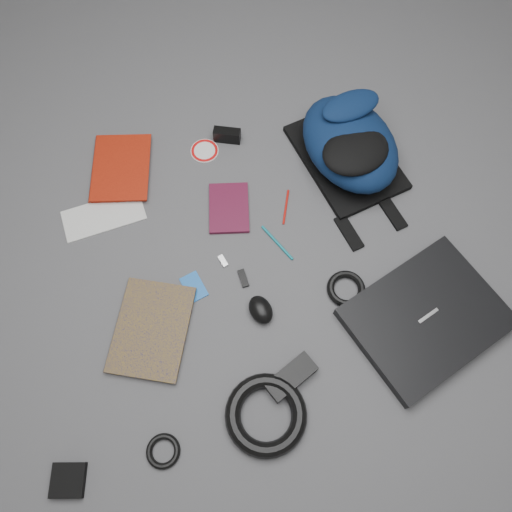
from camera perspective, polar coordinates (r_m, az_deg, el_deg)
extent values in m
plane|color=#4F4F51|center=(1.47, 0.00, -0.30)|extent=(4.00, 4.00, 0.00)
cube|color=black|center=(1.47, 18.85, -6.68)|extent=(0.48, 0.43, 0.04)
imported|color=maroon|center=(1.68, -18.21, 9.44)|extent=(0.23, 0.28, 0.03)
imported|color=#A07A0B|center=(1.45, -15.60, -7.47)|extent=(0.29, 0.33, 0.02)
cube|color=silver|center=(1.60, -17.01, 4.47)|extent=(0.25, 0.13, 0.00)
cube|color=#400C1F|center=(1.54, -3.11, 5.51)|extent=(0.15, 0.19, 0.01)
cube|color=black|center=(1.66, -3.32, 13.61)|extent=(0.09, 0.06, 0.05)
cylinder|color=silver|center=(1.66, -5.90, 11.87)|extent=(0.12, 0.12, 0.00)
cylinder|color=#0D707D|center=(1.49, 2.44, 1.53)|extent=(0.07, 0.13, 0.01)
cylinder|color=#B5140D|center=(1.55, 3.44, 5.62)|extent=(0.05, 0.11, 0.01)
cube|color=#175CB3|center=(1.45, -7.11, -3.52)|extent=(0.07, 0.10, 0.00)
cube|color=black|center=(1.45, -1.47, -2.56)|extent=(0.02, 0.06, 0.01)
cube|color=#B5B4B7|center=(1.47, -3.80, -0.57)|extent=(0.03, 0.04, 0.01)
ellipsoid|color=black|center=(1.40, 0.54, -6.16)|extent=(0.08, 0.10, 0.05)
cylinder|color=#A4A4A6|center=(1.43, -9.22, -6.89)|extent=(0.07, 0.07, 0.01)
cylinder|color=silver|center=(1.42, -8.67, -7.21)|extent=(0.05, 0.05, 0.01)
torus|color=black|center=(1.45, 10.25, -3.70)|extent=(0.14, 0.14, 0.02)
cube|color=black|center=(1.36, 4.01, -13.63)|extent=(0.15, 0.11, 0.03)
torus|color=black|center=(1.35, 1.15, -17.69)|extent=(0.21, 0.21, 0.04)
cube|color=black|center=(1.43, -20.67, -22.85)|extent=(0.10, 0.10, 0.02)
torus|color=black|center=(1.37, -10.56, -21.08)|extent=(0.09, 0.09, 0.02)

